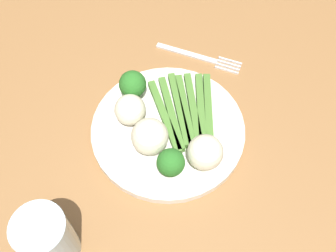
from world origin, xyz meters
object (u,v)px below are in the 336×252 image
asparagus_bundle (186,111)px  cauliflower_back_right (130,110)px  cauliflower_mid (150,137)px  dining_table (178,143)px  cauliflower_front_left (205,152)px  fork (199,57)px  plate (168,130)px  broccoli_right (171,163)px  water_glass (47,239)px  broccoli_left (133,84)px

asparagus_bundle → cauliflower_back_right: cauliflower_back_right is taller
cauliflower_mid → cauliflower_back_right: cauliflower_mid is taller
dining_table → cauliflower_front_left: cauliflower_front_left is taller
cauliflower_front_left → fork: cauliflower_front_left is taller
plate → cauliflower_mid: 0.06m
cauliflower_front_left → fork: bearing=-158.7°
asparagus_bundle → fork: asparagus_bundle is taller
dining_table → cauliflower_back_right: 0.16m
broccoli_right → water_glass: water_glass is taller
plate → water_glass: 0.26m
plate → cauliflower_mid: cauliflower_mid is taller
broccoli_left → fork: size_ratio=0.34×
asparagus_bundle → water_glass: water_glass is taller
cauliflower_mid → fork: size_ratio=0.36×
cauliflower_back_right → water_glass: bearing=-2.8°
broccoli_right → fork: 0.25m
broccoli_right → broccoli_left: size_ratio=0.94×
cauliflower_front_left → cauliflower_mid: (0.01, -0.09, 0.00)m
cauliflower_back_right → water_glass: size_ratio=0.49×
dining_table → asparagus_bundle: bearing=88.3°
cauliflower_front_left → cauliflower_mid: 0.09m
cauliflower_back_right → fork: bearing=162.3°
asparagus_bundle → cauliflower_back_right: bearing=87.4°
cauliflower_front_left → cauliflower_mid: size_ratio=0.95×
broccoli_right → cauliflower_back_right: broccoli_right is taller
asparagus_bundle → cauliflower_mid: cauliflower_mid is taller
plate → fork: 0.17m
cauliflower_mid → plate: bearing=162.3°
dining_table → cauliflower_mid: bearing=-13.1°
asparagus_bundle → fork: 0.14m
dining_table → asparagus_bundle: size_ratio=7.05×
broccoli_left → fork: 0.16m
asparagus_bundle → water_glass: bearing=131.0°
broccoli_left → cauliflower_mid: bearing=39.2°
fork → water_glass: water_glass is taller
cauliflower_front_left → plate: bearing=-115.3°
cauliflower_front_left → cauliflower_back_right: bearing=-101.9°
fork → cauliflower_mid: bearing=-93.0°
dining_table → fork: size_ratio=7.16×
broccoli_left → water_glass: (0.28, 0.00, 0.01)m
cauliflower_mid → cauliflower_front_left: bearing=94.3°
dining_table → water_glass: water_glass is taller
broccoli_left → cauliflower_mid: size_ratio=0.96×
dining_table → water_glass: (0.28, -0.08, 0.15)m
asparagus_bundle → broccoli_right: broccoli_right is taller
broccoli_right → cauliflower_mid: cauliflower_mid is taller
plate → asparagus_bundle: (-0.04, 0.02, 0.01)m
dining_table → broccoli_left: (-0.00, -0.08, 0.14)m
cauliflower_mid → broccoli_right: bearing=57.3°
dining_table → plate: bearing=-7.7°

